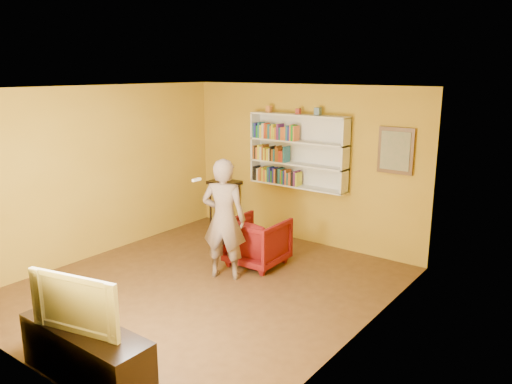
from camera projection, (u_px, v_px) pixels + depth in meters
room_shell at (203, 217)px, 6.68m from camera, size 5.30×5.80×2.88m
bookshelf at (300, 151)px, 8.41m from camera, size 1.80×0.29×1.23m
books_row_lower at (277, 176)px, 8.67m from camera, size 0.92×0.19×0.27m
books_row_middle at (271, 154)px, 8.65m from camera, size 0.67×0.19×0.27m
books_row_upper at (275, 132)px, 8.51m from camera, size 0.86×0.19×0.27m
ornament_left at (269, 109)px, 8.55m from camera, size 0.08×0.08×0.11m
ornament_centre at (298, 111)px, 8.21m from camera, size 0.07×0.07×0.10m
ornament_right at (318, 111)px, 7.99m from camera, size 0.09×0.09×0.12m
framed_painting at (396, 151)px, 7.45m from camera, size 0.55×0.05×0.70m
console_table at (224, 189)px, 9.39m from camera, size 0.55×0.42×0.89m
ruby_lustre at (224, 171)px, 9.31m from camera, size 0.17×0.17×0.27m
armchair at (258, 241)px, 7.63m from camera, size 0.82×0.84×0.75m
person at (224, 219)px, 7.05m from camera, size 0.75×0.64×1.75m
game_remote at (197, 180)px, 6.92m from camera, size 0.04×0.15×0.04m
tv_cabinet at (86, 353)px, 4.80m from camera, size 1.52×0.46×0.54m
television at (81, 300)px, 4.67m from camera, size 1.00×0.36×0.57m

